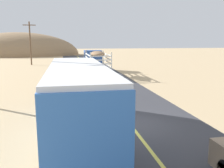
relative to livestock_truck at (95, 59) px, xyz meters
name	(u,v)px	position (x,y,z in m)	size (l,w,h in m)	color
ground_plane	(130,124)	(-0.72, -21.66, -1.79)	(240.00, 240.00, 0.00)	tan
road_surface	(130,124)	(-0.72, -21.66, -1.78)	(8.00, 120.00, 0.02)	#38383D
road_centre_line	(130,124)	(-0.72, -21.66, -1.77)	(0.16, 117.60, 0.00)	#D8CC4C
livestock_truck	(95,59)	(0.00, 0.00, 0.00)	(2.53, 9.70, 3.02)	#3359A5
bus	(78,98)	(-3.42, -22.44, -0.04)	(2.54, 10.00, 3.21)	#3872C6
power_pole_mid	(30,42)	(-10.09, 11.96, 2.31)	(2.20, 0.24, 7.63)	brown
distant_hill	(19,55)	(-17.91, 43.83, -1.79)	(36.00, 24.25, 13.62)	#957553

